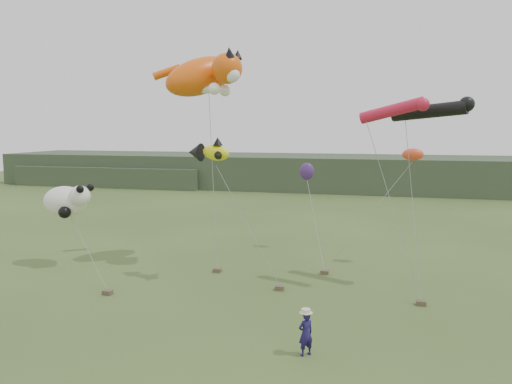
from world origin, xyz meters
TOP-DOWN VIEW (x-y plane):
  - ground at (0.00, 0.00)m, footprint 120.00×120.00m
  - headland at (-3.11, 44.69)m, footprint 90.00×13.00m
  - festival_attendant at (1.64, -1.23)m, footprint 0.64×0.63m
  - sandbag_anchors at (-1.15, 5.47)m, footprint 13.89×5.87m
  - cat_kite at (-5.26, 8.65)m, footprint 5.59×4.66m
  - fish_kite at (-4.15, 5.70)m, footprint 2.33×1.54m
  - tube_kites at (5.51, 7.17)m, footprint 4.98×2.72m
  - panda_kite at (-12.36, 6.32)m, footprint 2.89×1.87m
  - misc_kites at (2.29, 12.16)m, footprint 6.96×2.82m

SIDE VIEW (x-z plane):
  - ground at x=0.00m, z-range 0.00..0.00m
  - sandbag_anchors at x=-1.15m, z-range 0.00..0.20m
  - festival_attendant at x=1.64m, z-range 0.00..1.49m
  - headland at x=-3.11m, z-range -0.08..3.92m
  - panda_kite at x=-12.36m, z-range 2.65..4.44m
  - misc_kites at x=2.29m, z-range 4.34..6.40m
  - fish_kite at x=-4.15m, z-range 5.68..6.86m
  - tube_kites at x=5.51m, z-range 7.62..8.81m
  - cat_kite at x=-5.26m, z-range 8.62..11.70m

